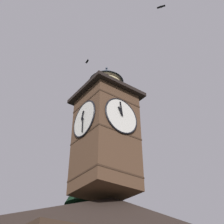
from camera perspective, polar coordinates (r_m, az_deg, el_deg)
name	(u,v)px	position (r m, az deg, el deg)	size (l,w,h in m)	color
clock_tower	(106,128)	(18.63, -1.22, -3.12)	(3.79, 3.79, 9.23)	brown
moon	(59,222)	(54.90, -10.10, -20.01)	(1.58, 1.58, 1.58)	silver
flying_bird_high	(161,7)	(24.00, 9.34, 19.20)	(0.46, 0.61, 0.12)	black
flying_bird_low	(87,62)	(25.47, -4.79, 9.55)	(0.20, 0.48, 0.11)	black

